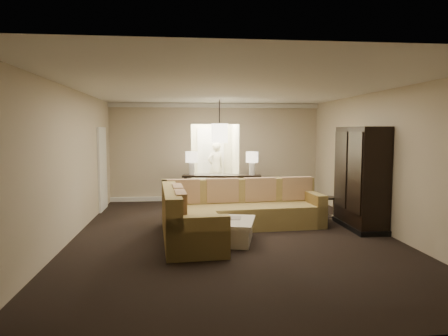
{
  "coord_description": "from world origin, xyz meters",
  "views": [
    {
      "loc": [
        -0.94,
        -7.52,
        2.0
      ],
      "look_at": [
        -0.04,
        1.2,
        1.19
      ],
      "focal_mm": 32.0,
      "sensor_mm": 36.0,
      "label": 1
    }
  ],
  "objects": [
    {
      "name": "ground",
      "position": [
        0.0,
        0.0,
        0.0
      ],
      "size": [
        8.0,
        8.0,
        0.0
      ],
      "primitive_type": "plane",
      "color": "black",
      "rests_on": "ground"
    },
    {
      "name": "wall_back",
      "position": [
        0.0,
        4.0,
        1.4
      ],
      "size": [
        6.0,
        0.04,
        2.8
      ],
      "primitive_type": "cube",
      "color": "#BCA98E",
      "rests_on": "ground"
    },
    {
      "name": "wall_front",
      "position": [
        0.0,
        -4.0,
        1.4
      ],
      "size": [
        6.0,
        0.04,
        2.8
      ],
      "primitive_type": "cube",
      "color": "#BCA98E",
      "rests_on": "ground"
    },
    {
      "name": "wall_left",
      "position": [
        -3.0,
        0.0,
        1.4
      ],
      "size": [
        0.04,
        8.0,
        2.8
      ],
      "primitive_type": "cube",
      "color": "#BCA98E",
      "rests_on": "ground"
    },
    {
      "name": "wall_right",
      "position": [
        3.0,
        0.0,
        1.4
      ],
      "size": [
        0.04,
        8.0,
        2.8
      ],
      "primitive_type": "cube",
      "color": "#BCA98E",
      "rests_on": "ground"
    },
    {
      "name": "ceiling",
      "position": [
        0.0,
        0.0,
        2.8
      ],
      "size": [
        6.0,
        8.0,
        0.02
      ],
      "primitive_type": "cube",
      "color": "white",
      "rests_on": "wall_back"
    },
    {
      "name": "crown_molding",
      "position": [
        0.0,
        3.95,
        2.73
      ],
      "size": [
        6.0,
        0.1,
        0.12
      ],
      "primitive_type": "cube",
      "color": "silver",
      "rests_on": "wall_back"
    },
    {
      "name": "baseboard",
      "position": [
        0.0,
        3.95,
        0.06
      ],
      "size": [
        6.0,
        0.1,
        0.12
      ],
      "primitive_type": "cube",
      "color": "silver",
      "rests_on": "ground"
    },
    {
      "name": "side_door",
      "position": [
        -2.97,
        2.8,
        1.05
      ],
      "size": [
        0.05,
        0.9,
        2.1
      ],
      "primitive_type": "cube",
      "color": "white",
      "rests_on": "ground"
    },
    {
      "name": "foyer",
      "position": [
        0.0,
        5.34,
        1.3
      ],
      "size": [
        1.44,
        2.02,
        2.8
      ],
      "color": "beige",
      "rests_on": "ground"
    },
    {
      "name": "sectional_sofa",
      "position": [
        -0.07,
        0.21,
        0.4
      ],
      "size": [
        3.39,
        2.78,
        1.0
      ],
      "rotation": [
        0.0,
        0.0,
        0.07
      ],
      "color": "brown",
      "rests_on": "ground"
    },
    {
      "name": "coffee_table",
      "position": [
        -0.18,
        -0.48,
        0.21
      ],
      "size": [
        1.23,
        1.23,
        0.42
      ],
      "rotation": [
        0.0,
        0.0,
        -0.25
      ],
      "color": "silver",
      "rests_on": "ground"
    },
    {
      "name": "console_table",
      "position": [
        0.11,
        3.2,
        0.49
      ],
      "size": [
        2.16,
        0.76,
        0.82
      ],
      "rotation": [
        0.0,
        0.0,
        -0.13
      ],
      "color": "black",
      "rests_on": "ground"
    },
    {
      "name": "armoire",
      "position": [
        2.69,
        0.28,
        1.0
      ],
      "size": [
        0.62,
        1.45,
        2.09
      ],
      "color": "black",
      "rests_on": "ground"
    },
    {
      "name": "drink_table",
      "position": [
        2.27,
        1.07,
        0.38
      ],
      "size": [
        0.43,
        0.43,
        0.53
      ],
      "rotation": [
        0.0,
        0.0,
        -0.08
      ],
      "color": "black",
      "rests_on": "ground"
    },
    {
      "name": "table_lamp_left",
      "position": [
        -0.7,
        3.31,
        1.24
      ],
      "size": [
        0.33,
        0.33,
        0.63
      ],
      "color": "white",
      "rests_on": "console_table"
    },
    {
      "name": "table_lamp_right",
      "position": [
        0.92,
        3.09,
        1.24
      ],
      "size": [
        0.33,
        0.33,
        0.63
      ],
      "color": "white",
      "rests_on": "console_table"
    },
    {
      "name": "pendant_light",
      "position": [
        0.0,
        2.7,
        1.95
      ],
      "size": [
        0.38,
        0.38,
        1.09
      ],
      "color": "black",
      "rests_on": "ceiling"
    },
    {
      "name": "person",
      "position": [
        0.14,
        5.6,
        0.9
      ],
      "size": [
        0.77,
        0.64,
        1.81
      ],
      "primitive_type": "imported",
      "rotation": [
        0.0,
        0.0,
        3.51
      ],
      "color": "beige",
      "rests_on": "ground"
    }
  ]
}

